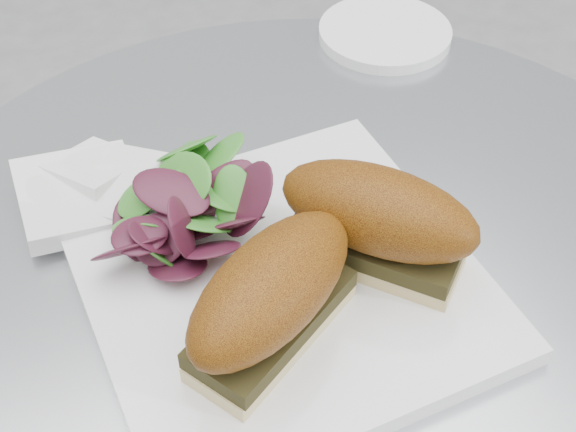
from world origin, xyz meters
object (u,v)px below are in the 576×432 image
sandwich_left (271,296)px  sandwich_right (378,220)px  saucer (385,33)px  plate (282,282)px

sandwich_left → sandwich_right: same height
saucer → sandwich_left: bearing=-133.5°
plate → saucer: plate is taller
sandwich_right → saucer: (0.18, 0.27, -0.05)m
sandwich_left → saucer: size_ratio=1.18×
plate → sandwich_left: sandwich_left is taller
sandwich_left → saucer: 0.41m
sandwich_right → saucer: 0.33m
saucer → sandwich_right: bearing=-124.3°
sandwich_right → saucer: size_ratio=1.13×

